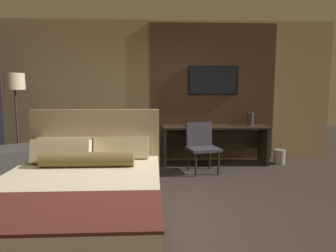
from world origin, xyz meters
name	(u,v)px	position (x,y,z in m)	size (l,w,h in m)	color
ground_plane	(156,212)	(0.00, 0.00, 0.00)	(16.00, 16.00, 0.00)	#332823
wall_back_tv_panel	(163,92)	(0.17, 2.59, 1.40)	(7.20, 0.09, 2.80)	tan
bed	(78,201)	(-0.79, -0.50, 0.34)	(1.68, 2.25, 1.20)	#33281E
desk	(214,137)	(1.17, 2.29, 0.52)	(2.02, 0.57, 0.75)	#2D2319
tv	(213,80)	(1.17, 2.52, 1.63)	(1.00, 0.04, 0.56)	black
desk_chair	(201,143)	(0.83, 1.73, 0.51)	(0.60, 0.60, 0.87)	#38333D
armchair_by_window	(10,166)	(-2.27, 1.23, 0.27)	(1.02, 1.03, 0.78)	#47423D
floor_lamp	(15,90)	(-2.39, 1.81, 1.45)	(0.34, 0.34, 1.73)	#282623
vase_tall	(250,119)	(1.90, 2.36, 0.87)	(0.14, 0.14, 0.25)	#333338
book	(191,125)	(0.70, 2.28, 0.77)	(0.23, 0.17, 0.03)	navy
waste_bin	(279,157)	(2.45, 2.19, 0.14)	(0.22, 0.22, 0.28)	gray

